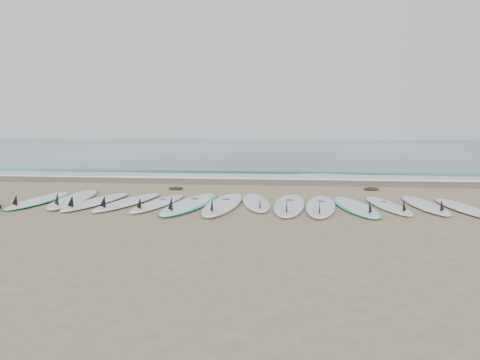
# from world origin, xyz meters

# --- Properties ---
(ground) EXTENTS (120.00, 120.00, 0.00)m
(ground) POSITION_xyz_m (0.00, 0.00, 0.00)
(ground) COLOR #9B8664
(ocean) EXTENTS (120.00, 55.00, 0.03)m
(ocean) POSITION_xyz_m (0.00, 32.50, 0.01)
(ocean) COLOR #285D64
(ocean) RESTS_ON ground
(wet_sand_band) EXTENTS (120.00, 1.80, 0.01)m
(wet_sand_band) POSITION_xyz_m (0.00, 4.10, 0.01)
(wet_sand_band) COLOR brown
(wet_sand_band) RESTS_ON ground
(foam_band) EXTENTS (120.00, 1.40, 0.04)m
(foam_band) POSITION_xyz_m (0.00, 5.50, 0.02)
(foam_band) COLOR silver
(foam_band) RESTS_ON ground
(wave_crest) EXTENTS (120.00, 1.00, 0.10)m
(wave_crest) POSITION_xyz_m (0.00, 7.00, 0.05)
(wave_crest) COLOR #285D64
(wave_crest) RESTS_ON ground
(surfboard_0) EXTENTS (0.69, 2.47, 0.31)m
(surfboard_0) POSITION_xyz_m (-4.18, -0.14, 0.05)
(surfboard_0) COLOR white
(surfboard_0) RESTS_ON ground
(surfboard_1) EXTENTS (1.04, 2.88, 0.36)m
(surfboard_1) POSITION_xyz_m (-3.52, 0.04, 0.06)
(surfboard_1) COLOR white
(surfboard_1) RESTS_ON ground
(surfboard_2) EXTENTS (0.77, 2.59, 0.33)m
(surfboard_2) POSITION_xyz_m (-2.92, -0.19, 0.06)
(surfboard_2) COLOR white
(surfboard_2) RESTS_ON ground
(surfboard_3) EXTENTS (0.91, 2.60, 0.33)m
(surfboard_3) POSITION_xyz_m (-2.26, -0.17, 0.06)
(surfboard_3) COLOR white
(surfboard_3) RESTS_ON ground
(surfboard_4) EXTENTS (0.76, 2.43, 0.31)m
(surfboard_4) POSITION_xyz_m (-1.61, -0.25, 0.05)
(surfboard_4) COLOR white
(surfboard_4) RESTS_ON ground
(surfboard_5) EXTENTS (0.99, 2.95, 0.37)m
(surfboard_5) POSITION_xyz_m (-0.97, -0.24, 0.05)
(surfboard_5) COLOR white
(surfboard_5) RESTS_ON ground
(surfboard_6) EXTENTS (0.69, 2.91, 0.37)m
(surfboard_6) POSITION_xyz_m (-0.31, -0.27, 0.06)
(surfboard_6) COLOR white
(surfboard_6) RESTS_ON ground
(surfboard_7) EXTENTS (0.92, 2.50, 0.31)m
(surfboard_7) POSITION_xyz_m (0.31, 0.10, 0.05)
(surfboard_7) COLOR silver
(surfboard_7) RESTS_ON ground
(surfboard_8) EXTENTS (0.66, 2.82, 0.36)m
(surfboard_8) POSITION_xyz_m (0.98, -0.19, 0.06)
(surfboard_8) COLOR white
(surfboard_8) RESTS_ON ground
(surfboard_9) EXTENTS (0.75, 2.72, 0.34)m
(surfboard_9) POSITION_xyz_m (1.57, -0.23, 0.06)
(surfboard_9) COLOR white
(surfboard_9) RESTS_ON ground
(surfboard_10) EXTENTS (0.98, 2.58, 0.32)m
(surfboard_10) POSITION_xyz_m (2.23, -0.16, 0.05)
(surfboard_10) COLOR silver
(surfboard_10) RESTS_ON ground
(surfboard_11) EXTENTS (0.81, 2.34, 0.29)m
(surfboard_11) POSITION_xyz_m (2.87, 0.00, 0.05)
(surfboard_11) COLOR white
(surfboard_11) RESTS_ON ground
(surfboard_12) EXTENTS (0.66, 2.42, 0.31)m
(surfboard_12) POSITION_xyz_m (3.59, 0.13, 0.05)
(surfboard_12) COLOR white
(surfboard_12) RESTS_ON ground
(surfboard_13) EXTENTS (0.70, 2.37, 0.30)m
(surfboard_13) POSITION_xyz_m (4.22, -0.13, 0.05)
(surfboard_13) COLOR white
(surfboard_13) RESTS_ON ground
(seaweed_near) EXTENTS (0.38, 0.29, 0.07)m
(seaweed_near) POSITION_xyz_m (-1.88, 2.20, 0.04)
(seaweed_near) COLOR black
(seaweed_near) RESTS_ON ground
(seaweed_far) EXTENTS (0.38, 0.30, 0.07)m
(seaweed_far) POSITION_xyz_m (2.96, 2.64, 0.04)
(seaweed_far) COLOR black
(seaweed_far) RESTS_ON ground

